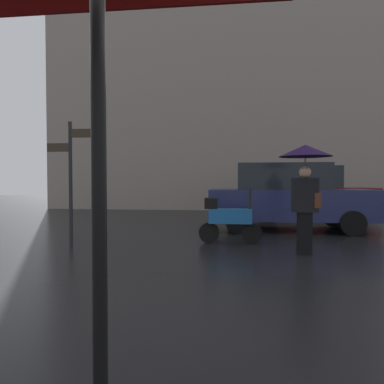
% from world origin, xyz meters
% --- Properties ---
extents(ground_plane, '(60.00, 60.00, 0.00)m').
position_xyz_m(ground_plane, '(0.00, 0.00, 0.00)').
color(ground_plane, black).
extents(pedestrian_with_umbrella, '(0.99, 0.99, 2.07)m').
position_xyz_m(pedestrian_with_umbrella, '(2.37, 3.95, 1.60)').
color(pedestrian_with_umbrella, black).
rests_on(pedestrian_with_umbrella, ground).
extents(parked_scooter, '(1.41, 0.32, 1.23)m').
position_xyz_m(parked_scooter, '(0.91, 4.95, 0.56)').
color(parked_scooter, black).
rests_on(parked_scooter, ground).
extents(parked_car_left, '(4.51, 1.91, 1.93)m').
position_xyz_m(parked_car_left, '(3.68, 10.43, 0.98)').
color(parked_car_left, '#590C0F').
rests_on(parked_car_left, ground).
extents(parked_car_right, '(4.43, 1.85, 1.87)m').
position_xyz_m(parked_car_right, '(2.52, 7.20, 0.95)').
color(parked_car_right, '#1E234C').
rests_on(parked_car_right, ground).
extents(street_signpost, '(1.08, 0.08, 2.66)m').
position_xyz_m(street_signpost, '(-2.46, 4.33, 1.62)').
color(street_signpost, black).
rests_on(street_signpost, ground).
extents(building_block, '(16.52, 2.35, 17.27)m').
position_xyz_m(building_block, '(0.00, 14.95, 8.63)').
color(building_block, gray).
rests_on(building_block, ground).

